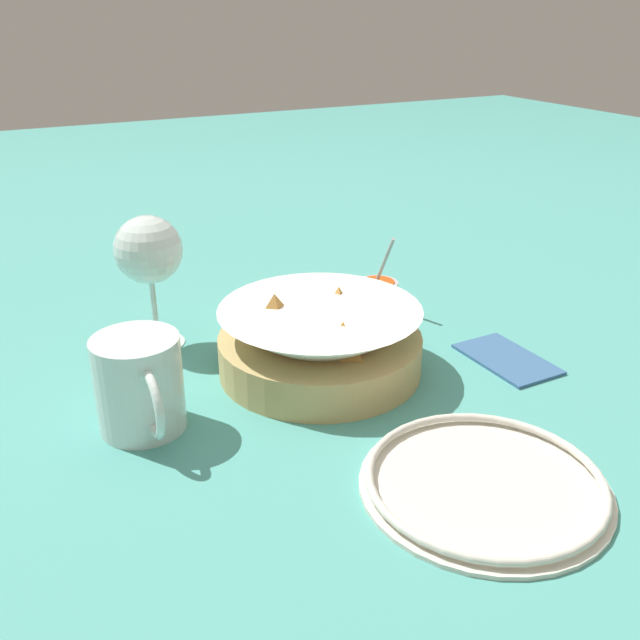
{
  "coord_description": "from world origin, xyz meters",
  "views": [
    {
      "loc": [
        0.71,
        -0.36,
        0.41
      ],
      "look_at": [
        0.03,
        -0.01,
        0.07
      ],
      "focal_mm": 40.0,
      "sensor_mm": 36.0,
      "label": 1
    }
  ],
  "objects_px": {
    "sauce_cup": "(377,292)",
    "beer_mug": "(140,388)",
    "wine_glass": "(149,254)",
    "food_basket": "(320,343)",
    "side_plate": "(484,482)"
  },
  "relations": [
    {
      "from": "beer_mug",
      "to": "sauce_cup",
      "type": "bearing_deg",
      "value": 113.29
    },
    {
      "from": "food_basket",
      "to": "sauce_cup",
      "type": "height_order",
      "value": "sauce_cup"
    },
    {
      "from": "sauce_cup",
      "to": "beer_mug",
      "type": "height_order",
      "value": "sauce_cup"
    },
    {
      "from": "side_plate",
      "to": "wine_glass",
      "type": "bearing_deg",
      "value": -157.11
    },
    {
      "from": "food_basket",
      "to": "beer_mug",
      "type": "bearing_deg",
      "value": -82.85
    },
    {
      "from": "side_plate",
      "to": "sauce_cup",
      "type": "bearing_deg",
      "value": 161.7
    },
    {
      "from": "wine_glass",
      "to": "side_plate",
      "type": "height_order",
      "value": "wine_glass"
    },
    {
      "from": "food_basket",
      "to": "sauce_cup",
      "type": "relative_size",
      "value": 2.13
    },
    {
      "from": "wine_glass",
      "to": "beer_mug",
      "type": "relative_size",
      "value": 1.32
    },
    {
      "from": "sauce_cup",
      "to": "side_plate",
      "type": "bearing_deg",
      "value": -18.3
    },
    {
      "from": "sauce_cup",
      "to": "wine_glass",
      "type": "xyz_separation_m",
      "value": [
        -0.02,
        -0.32,
        0.1
      ]
    },
    {
      "from": "wine_glass",
      "to": "side_plate",
      "type": "bearing_deg",
      "value": 22.89
    },
    {
      "from": "sauce_cup",
      "to": "wine_glass",
      "type": "bearing_deg",
      "value": -94.19
    },
    {
      "from": "wine_glass",
      "to": "side_plate",
      "type": "xyz_separation_m",
      "value": [
        0.44,
        0.18,
        -0.12
      ]
    },
    {
      "from": "food_basket",
      "to": "beer_mug",
      "type": "relative_size",
      "value": 1.87
    }
  ]
}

